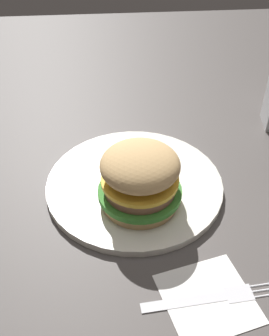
{
  "coord_description": "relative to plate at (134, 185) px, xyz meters",
  "views": [
    {
      "loc": [
        0.5,
        -0.06,
        0.47
      ],
      "look_at": [
        -0.02,
        -0.02,
        0.04
      ],
      "focal_mm": 45.52,
      "sensor_mm": 36.0,
      "label": 1
    }
  ],
  "objects": [
    {
      "name": "sandwich",
      "position": [
        0.05,
        0.0,
        0.05
      ],
      "size": [
        0.13,
        0.13,
        0.1
      ],
      "color": "tan",
      "rests_on": "plate"
    },
    {
      "name": "fork",
      "position": [
        0.21,
        0.08,
        -0.0
      ],
      "size": [
        0.03,
        0.17,
        0.0
      ],
      "color": "silver",
      "rests_on": "napkin"
    },
    {
      "name": "napkin",
      "position": [
        0.21,
        0.08,
        -0.01
      ],
      "size": [
        0.13,
        0.13,
        0.0
      ],
      "primitive_type": "cube",
      "rotation": [
        0.0,
        0.0,
        0.25
      ],
      "color": "white",
      "rests_on": "ground_plane"
    },
    {
      "name": "plate",
      "position": [
        0.0,
        0.0,
        0.0
      ],
      "size": [
        0.29,
        0.29,
        0.01
      ],
      "primitive_type": "cylinder",
      "color": "silver",
      "rests_on": "ground_plane"
    },
    {
      "name": "ground_plane",
      "position": [
        0.02,
        0.02,
        -0.01
      ],
      "size": [
        1.6,
        1.6,
        0.0
      ],
      "primitive_type": "plane",
      "color": "#47423F"
    },
    {
      "name": "fries_pile",
      "position": [
        -0.05,
        0.02,
        0.01
      ],
      "size": [
        0.11,
        0.1,
        0.01
      ],
      "color": "#E5B251",
      "rests_on": "plate"
    }
  ]
}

